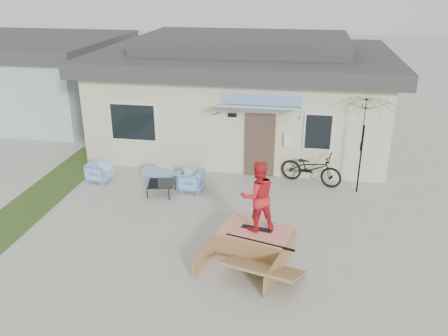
% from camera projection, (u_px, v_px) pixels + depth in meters
% --- Properties ---
extents(ground, '(90.00, 90.00, 0.00)m').
position_uv_depth(ground, '(199.00, 244.00, 11.43)').
color(ground, '#A1A094').
rests_on(ground, ground).
extents(grass_strip, '(1.40, 8.00, 0.01)m').
position_uv_depth(grass_strip, '(45.00, 193.00, 14.06)').
color(grass_strip, '#2B4419').
rests_on(grass_strip, ground).
extents(house, '(10.80, 8.49, 4.10)m').
position_uv_depth(house, '(244.00, 91.00, 17.96)').
color(house, beige).
rests_on(house, ground).
extents(neighbor_house, '(8.60, 7.60, 3.50)m').
position_uv_depth(neighbor_house, '(24.00, 76.00, 21.50)').
color(neighbor_house, '#9CB4C2').
rests_on(neighbor_house, ground).
extents(loveseat, '(1.39, 0.88, 0.53)m').
position_uv_depth(loveseat, '(162.00, 170.00, 15.09)').
color(loveseat, '#2672BC').
rests_on(loveseat, ground).
extents(armchair_left, '(0.69, 0.73, 0.69)m').
position_uv_depth(armchair_left, '(99.00, 171.00, 14.80)').
color(armchair_left, '#2672BC').
rests_on(armchair_left, ground).
extents(armchair_right, '(0.69, 0.73, 0.70)m').
position_uv_depth(armchair_right, '(191.00, 179.00, 14.16)').
color(armchair_right, '#2672BC').
rests_on(armchair_right, ground).
extents(coffee_table, '(0.89, 0.89, 0.37)m').
position_uv_depth(coffee_table, '(161.00, 188.00, 13.96)').
color(coffee_table, black).
rests_on(coffee_table, ground).
extents(bicycle, '(2.08, 1.27, 1.26)m').
position_uv_depth(bicycle, '(311.00, 165.00, 14.52)').
color(bicycle, black).
rests_on(bicycle, ground).
extents(patio_umbrella, '(2.30, 2.23, 2.20)m').
position_uv_depth(patio_umbrella, '(363.00, 137.00, 13.52)').
color(patio_umbrella, black).
rests_on(patio_umbrella, ground).
extents(skate_ramp, '(2.15, 2.53, 0.55)m').
position_uv_depth(skate_ramp, '(256.00, 240.00, 11.07)').
color(skate_ramp, olive).
rests_on(skate_ramp, ground).
extents(skateboard, '(0.77, 0.33, 0.05)m').
position_uv_depth(skateboard, '(257.00, 228.00, 11.00)').
color(skateboard, black).
rests_on(skateboard, skate_ramp).
extents(skater, '(1.01, 0.92, 1.69)m').
position_uv_depth(skater, '(258.00, 195.00, 10.67)').
color(skater, red).
rests_on(skater, skateboard).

